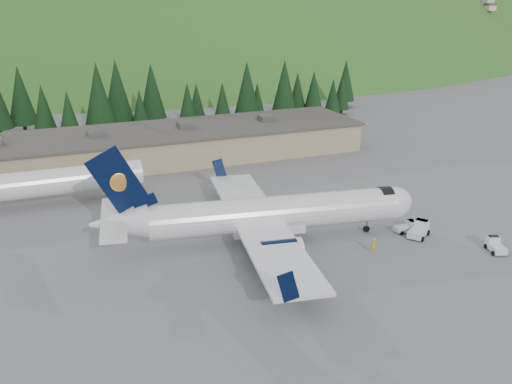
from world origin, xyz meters
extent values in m
plane|color=slate|center=(0.00, 0.00, 0.00)|extent=(600.00, 600.00, 0.00)
cylinder|color=white|center=(0.00, 0.00, 3.47)|extent=(28.85, 8.29, 3.84)
ellipsoid|color=white|center=(14.12, -2.25, 3.47)|extent=(5.53, 4.58, 3.84)
cylinder|color=black|center=(13.11, -2.09, 3.93)|extent=(1.91, 3.35, 3.17)
cone|color=white|center=(-17.15, 2.73, 3.88)|extent=(6.66, 4.76, 3.84)
cube|color=white|center=(-1.01, 0.16, 1.86)|extent=(8.58, 4.51, 1.02)
cube|color=white|center=(-2.02, 0.32, 2.45)|extent=(11.01, 35.18, 0.36)
cube|color=black|center=(-0.80, 17.71, 3.78)|extent=(2.07, 0.48, 2.94)
cube|color=black|center=(-6.26, -16.59, 3.78)|extent=(2.07, 0.48, 2.94)
cylinder|color=black|center=(-0.08, 6.01, 1.58)|extent=(4.61, 3.00, 2.35)
cylinder|color=white|center=(1.84, 5.71, 1.58)|extent=(1.00, 2.56, 2.49)
cube|color=white|center=(-0.08, 6.01, 2.14)|extent=(2.26, 0.61, 0.92)
cylinder|color=black|center=(-1.94, -5.69, 1.58)|extent=(4.61, 3.00, 2.35)
cylinder|color=white|center=(-0.02, -6.00, 1.58)|extent=(1.00, 2.56, 2.49)
cube|color=white|center=(-1.94, -5.69, 2.14)|extent=(2.26, 0.61, 0.92)
cube|color=black|center=(-16.95, 2.70, 8.66)|extent=(6.29, 1.30, 7.50)
ellipsoid|color=gold|center=(-16.71, 2.87, 8.46)|extent=(2.03, 0.50, 2.02)
ellipsoid|color=gold|center=(-16.78, 2.47, 8.46)|extent=(2.03, 0.50, 2.02)
cube|color=black|center=(-14.32, 2.28, 6.01)|extent=(2.82, 0.70, 2.03)
cube|color=white|center=(-17.65, 2.81, 4.39)|extent=(4.63, 13.03, 0.22)
cylinder|color=slate|center=(11.10, -1.77, 0.92)|extent=(0.23, 0.23, 1.84)
cylinder|color=black|center=(11.10, -1.77, 0.39)|extent=(0.81, 0.40, 0.78)
cylinder|color=slate|center=(-2.59, 3.21, 1.02)|extent=(0.28, 0.28, 2.04)
cylinder|color=black|center=(-2.19, 3.14, 0.56)|extent=(1.17, 0.53, 1.12)
cylinder|color=black|center=(-3.00, 3.27, 0.56)|extent=(1.17, 0.53, 1.12)
cylinder|color=slate|center=(-3.46, -2.24, 1.02)|extent=(0.28, 0.28, 2.04)
cylinder|color=black|center=(-3.06, -2.31, 0.56)|extent=(1.17, 0.53, 1.12)
cylinder|color=black|center=(-3.86, -2.18, 0.56)|extent=(1.17, 0.53, 1.12)
cylinder|color=white|center=(-22.00, 22.00, 3.20)|extent=(22.00, 3.60, 3.60)
cube|color=silver|center=(15.95, -5.25, 0.60)|extent=(3.64, 3.22, 0.77)
cube|color=silver|center=(16.85, -4.62, 1.26)|extent=(1.77, 1.88, 0.99)
cube|color=black|center=(16.85, -4.62, 1.70)|extent=(1.62, 1.73, 0.11)
cylinder|color=black|center=(16.35, -3.90, 0.31)|extent=(0.64, 0.55, 0.61)
cylinder|color=black|center=(17.35, -5.34, 0.31)|extent=(0.64, 0.55, 0.61)
cylinder|color=black|center=(14.55, -5.15, 0.31)|extent=(0.64, 0.55, 0.61)
cylinder|color=black|center=(15.55, -6.59, 0.31)|extent=(0.64, 0.55, 0.61)
cube|color=silver|center=(15.37, -3.50, 0.47)|extent=(2.58, 1.34, 0.60)
cube|color=silver|center=(16.23, -3.52, 0.98)|extent=(0.88, 1.21, 0.77)
cube|color=black|center=(16.23, -3.52, 1.32)|extent=(0.79, 1.13, 0.09)
cylinder|color=black|center=(16.24, -2.84, 0.24)|extent=(0.48, 0.20, 0.48)
cylinder|color=black|center=(16.21, -4.20, 0.24)|extent=(0.48, 0.20, 0.48)
cylinder|color=black|center=(14.54, -2.80, 0.24)|extent=(0.48, 0.20, 0.48)
cylinder|color=black|center=(14.51, -4.16, 0.24)|extent=(0.48, 0.20, 0.48)
cube|color=silver|center=(21.37, -11.88, 0.51)|extent=(2.19, 3.07, 0.65)
cube|color=silver|center=(21.66, -11.00, 1.06)|extent=(1.52, 1.29, 0.83)
cube|color=black|center=(21.66, -11.00, 1.43)|extent=(1.40, 1.17, 0.09)
cylinder|color=black|center=(20.96, -10.77, 0.26)|extent=(0.36, 0.56, 0.52)
cylinder|color=black|center=(22.36, -11.23, 0.26)|extent=(0.36, 0.56, 0.52)
cylinder|color=black|center=(20.37, -12.52, 0.26)|extent=(0.36, 0.56, 0.52)
cylinder|color=black|center=(21.78, -12.99, 0.26)|extent=(0.36, 0.56, 0.52)
cube|color=tan|center=(-5.00, 38.00, 2.40)|extent=(70.00, 16.00, 4.80)
cube|color=#47423D|center=(-5.00, 38.00, 4.95)|extent=(71.00, 17.00, 0.40)
cube|color=slate|center=(-15.00, 38.00, 5.60)|extent=(2.50, 2.50, 1.00)
cube|color=slate|center=(0.00, 38.00, 5.60)|extent=(2.50, 2.50, 1.00)
cube|color=slate|center=(15.00, 38.00, 5.60)|extent=(2.50, 2.50, 1.00)
imported|color=yellow|center=(8.68, -6.96, 0.84)|extent=(0.73, 0.63, 1.69)
cone|color=black|center=(-25.54, 67.42, 7.71)|extent=(5.66, 5.66, 11.57)
cone|color=black|center=(-21.82, 59.42, 6.17)|extent=(4.52, 4.52, 9.25)
cone|color=black|center=(-17.63, 55.43, 5.68)|extent=(4.17, 4.17, 8.52)
cone|color=black|center=(-11.75, 56.98, 8.40)|extent=(6.16, 6.16, 12.61)
cone|color=black|center=(-7.40, 62.06, 8.30)|extent=(6.08, 6.08, 12.44)
cone|color=black|center=(-3.77, 58.13, 5.07)|extent=(3.72, 3.72, 7.61)
cone|color=black|center=(-0.02, 63.67, 7.59)|extent=(5.57, 5.57, 11.39)
cone|color=black|center=(5.37, 55.71, 5.75)|extent=(4.22, 4.22, 8.63)
cone|color=black|center=(8.30, 59.25, 5.32)|extent=(3.90, 3.90, 7.98)
cone|color=black|center=(12.68, 55.41, 5.58)|extent=(4.09, 4.09, 8.37)
cone|color=black|center=(18.27, 55.88, 7.80)|extent=(5.72, 5.72, 11.70)
cone|color=black|center=(20.87, 56.63, 5.15)|extent=(3.78, 3.78, 7.72)
cone|color=black|center=(26.48, 55.13, 7.83)|extent=(5.74, 5.74, 11.74)
cone|color=black|center=(30.93, 57.85, 6.03)|extent=(4.42, 4.42, 9.05)
cone|color=black|center=(33.70, 55.50, 6.32)|extent=(4.63, 4.63, 9.47)
cone|color=black|center=(39.89, 57.87, 4.95)|extent=(3.63, 3.63, 7.43)
cone|color=black|center=(43.25, 59.55, 4.83)|extent=(3.55, 3.55, 7.25)
cone|color=black|center=(48.34, 66.77, 6.59)|extent=(4.83, 4.83, 9.89)
ellipsoid|color=#2C571A|center=(40.00, 200.00, -85.00)|extent=(420.00, 300.00, 300.00)
ellipsoid|color=#2C571A|center=(160.00, 240.00, -85.00)|extent=(392.00, 280.00, 280.00)
camera|label=1|loc=(-24.76, -54.87, 27.25)|focal=40.00mm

